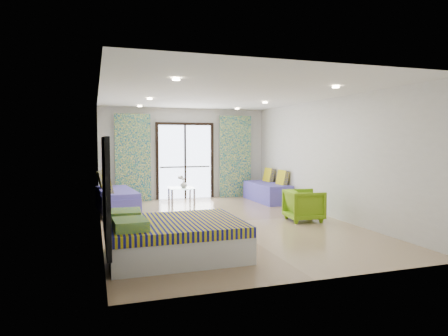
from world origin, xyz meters
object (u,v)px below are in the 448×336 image
object	(u,v)px
bed	(175,238)
coffee_table	(181,189)
daybed_right	(268,191)
armchair	(304,204)
daybed_left	(116,200)

from	to	relation	value
bed	coffee_table	bearing A→B (deg)	76.81
bed	daybed_right	xyz separation A→B (m)	(3.59, 4.55, 0.01)
daybed_right	armchair	distance (m)	2.82
daybed_right	armchair	size ratio (longest dim) A/B	2.53
daybed_right	armchair	xyz separation A→B (m)	(-0.40, -2.79, 0.09)
bed	daybed_right	bearing A→B (deg)	51.69
daybed_left	armchair	bearing A→B (deg)	-36.64
bed	coffee_table	world-z (taller)	coffee_table
coffee_table	armchair	world-z (taller)	coffee_table
coffee_table	daybed_left	bearing A→B (deg)	-156.33
daybed_left	armchair	size ratio (longest dim) A/B	2.78
daybed_left	daybed_right	xyz separation A→B (m)	(4.23, 0.50, -0.02)
bed	daybed_right	world-z (taller)	daybed_right
bed	coffee_table	distance (m)	4.96
bed	daybed_right	distance (m)	5.80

